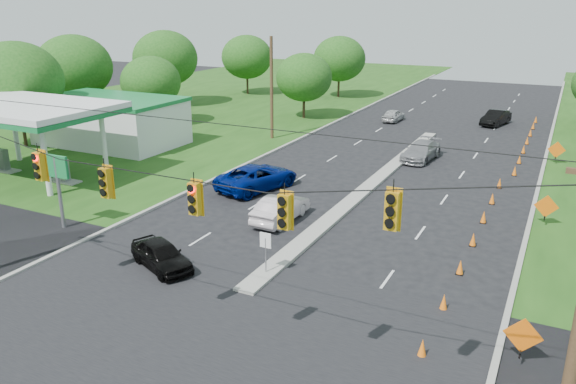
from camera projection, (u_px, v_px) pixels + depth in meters
The scene contains 40 objects.
ground at pixel (186, 344), 20.09m from camera, with size 160.00×160.00×0.00m, color black.
grass_left at pixel (45, 142), 49.78m from camera, with size 40.00×160.00×0.06m, color #1E4714.
cross_street at pixel (186, 344), 20.09m from camera, with size 160.00×14.00×0.02m, color black.
curb_left at pixel (296, 141), 49.83m from camera, with size 0.25×110.00×0.16m, color gray.
curb_right at pixel (543, 170), 41.26m from camera, with size 0.25×110.00×0.16m, color gray.
median at pixel (372, 184), 37.91m from camera, with size 1.00×34.00×0.18m, color gray.
median_sign at pixel (266, 245), 24.72m from camera, with size 0.55×0.06×2.05m.
signal_span at pixel (156, 224), 17.69m from camera, with size 25.60×0.32×9.00m.
utility_pole_far_left at pixel (272, 89), 49.42m from camera, with size 0.28×0.28×9.00m, color #422D1C.
gas_station at pixel (98, 119), 46.47m from camera, with size 18.40×19.70×5.20m.
cone_0 at pixel (422, 348), 19.24m from camera, with size 0.32×0.32×0.70m, color orange.
cone_1 at pixel (444, 302), 22.21m from camera, with size 0.32×0.32×0.70m, color orange.
cone_2 at pixel (460, 267), 25.18m from camera, with size 0.32×0.32×0.70m, color orange.
cone_3 at pixel (473, 239), 28.15m from camera, with size 0.32×0.32×0.70m, color orange.
cone_4 at pixel (484, 217), 31.11m from camera, with size 0.32×0.32×0.70m, color orange.
cone_5 at pixel (492, 198), 34.08m from camera, with size 0.32×0.32×0.70m, color orange.
cone_6 at pixel (500, 183), 37.05m from camera, with size 0.32×0.32×0.70m, color orange.
cone_7 at pixel (515, 171), 39.77m from camera, with size 0.32×0.32×0.70m, color orange.
cone_8 at pixel (519, 159), 42.74m from camera, with size 0.32×0.32×0.70m, color orange.
cone_9 at pixel (524, 149), 45.71m from camera, with size 0.32×0.32×0.70m, color orange.
cone_10 at pixel (527, 140), 48.68m from camera, with size 0.32×0.32×0.70m, color orange.
cone_11 at pixel (530, 133), 51.65m from camera, with size 0.32×0.32×0.70m, color orange.
cone_12 at pixel (533, 126), 54.62m from camera, with size 0.32×0.32×0.70m, color orange.
cone_13 at pixel (536, 119), 57.59m from camera, with size 0.32×0.32×0.70m, color orange.
work_sign_0 at pixel (523, 337), 18.56m from camera, with size 1.27×0.58×1.37m.
work_sign_1 at pixel (546, 207), 30.44m from camera, with size 1.27×0.58×1.37m.
work_sign_2 at pixel (557, 150), 42.32m from camera, with size 1.27×0.58×1.37m.
tree_1 at pixel (16, 81), 46.31m from camera, with size 7.56×7.56×8.82m.
tree_2 at pixel (151, 82), 55.19m from camera, with size 5.88×5.88×6.86m.
tree_3 at pixel (165, 58), 65.83m from camera, with size 7.56×7.56×8.82m.
tree_4 at pixel (247, 57), 74.51m from camera, with size 6.72×6.72×7.84m.
tree_5 at pixel (304, 77), 58.59m from camera, with size 5.88×5.88×6.86m.
tree_6 at pixel (339, 59), 71.97m from camera, with size 6.72×6.72×7.84m.
tree_14 at pixel (74, 67), 56.49m from camera, with size 7.56×7.56×8.82m.
black_sedan at pixel (161, 255), 25.66m from camera, with size 1.56×3.89×1.32m, color black.
white_sedan at pixel (281, 209), 31.29m from camera, with size 1.55×4.44×1.46m, color beige.
blue_pickup at pixel (257, 177), 36.73m from camera, with size 2.74×5.94×1.65m, color #00146C.
silver_car_far at pixel (421, 151), 43.68m from camera, with size 2.01×4.95×1.44m, color gray.
silver_car_oncoming at pixel (393, 115), 58.28m from camera, with size 1.51×3.75×1.28m, color #ACACAC.
dark_car_receding at pixel (496, 118), 56.36m from camera, with size 1.59×4.56×1.50m, color black.
Camera 1 is at (11.03, -13.86, 11.53)m, focal length 35.00 mm.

